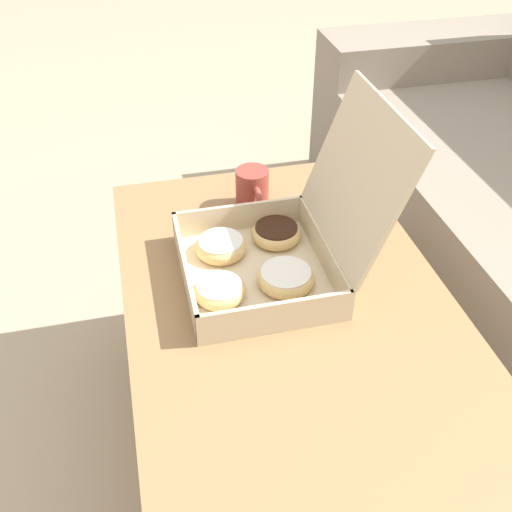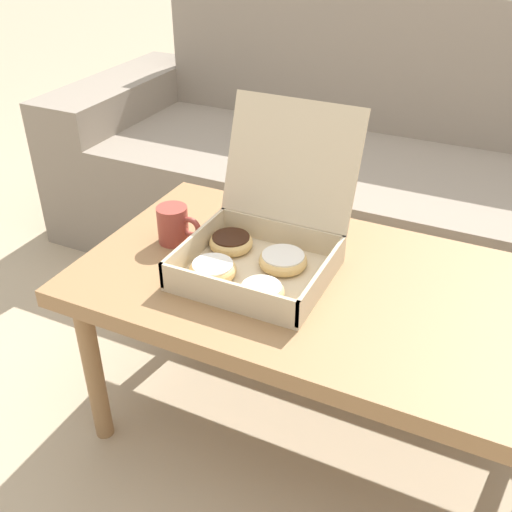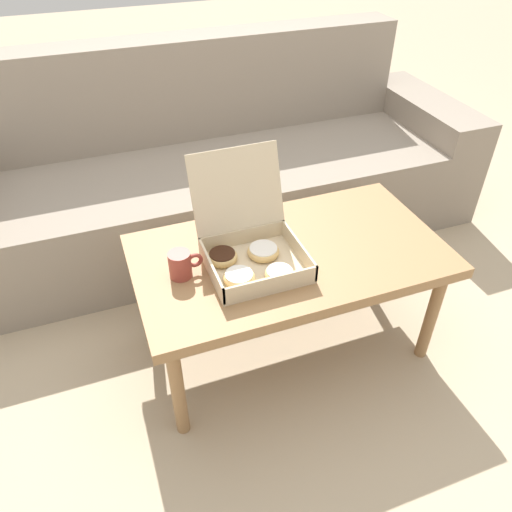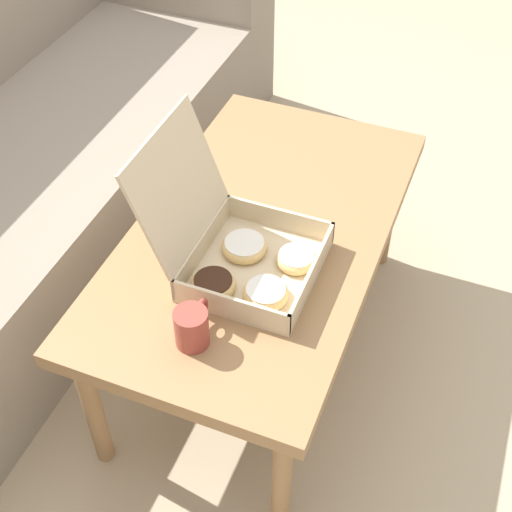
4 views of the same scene
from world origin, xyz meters
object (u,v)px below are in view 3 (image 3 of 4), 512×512
(couch, at_px, (217,173))
(coffee_table, at_px, (289,262))
(pastry_box, at_px, (249,249))
(coffee_mug, at_px, (181,264))

(couch, bearing_deg, coffee_table, -90.00)
(couch, xyz_separation_m, coffee_table, (0.00, -0.89, 0.12))
(pastry_box, distance_m, coffee_mug, 0.22)
(coffee_table, distance_m, pastry_box, 0.18)
(couch, xyz_separation_m, pastry_box, (-0.15, -0.90, 0.22))
(coffee_table, bearing_deg, couch, 90.00)
(coffee_table, height_order, pastry_box, pastry_box)
(couch, relative_size, pastry_box, 6.84)
(coffee_table, xyz_separation_m, coffee_mug, (-0.37, 0.00, 0.09))
(coffee_table, relative_size, coffee_mug, 9.56)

